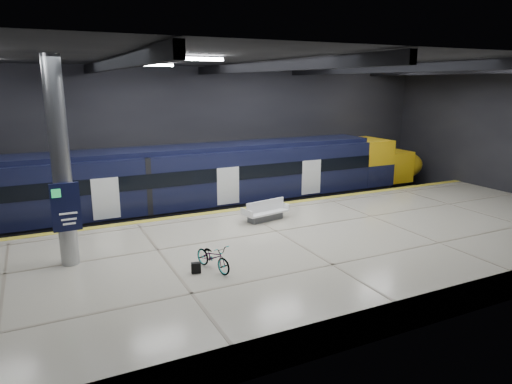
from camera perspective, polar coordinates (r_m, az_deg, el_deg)
ground at (r=20.29m, az=1.18°, el=-7.03°), size 30.00×30.00×0.00m
room_shell at (r=19.05m, az=1.26°, el=9.30°), size 30.10×16.10×8.05m
platform at (r=18.05m, az=4.85°, el=-7.88°), size 30.00×11.00×1.10m
safety_strip at (r=22.30m, az=-2.02°, el=-2.13°), size 30.00×0.40×0.01m
rails at (r=25.03m, az=-4.57°, el=-2.85°), size 30.00×1.52×0.16m
train at (r=24.12m, az=-7.44°, el=1.30°), size 29.40×2.84×3.79m
bench at (r=20.42m, az=1.17°, el=-2.67°), size 2.22×1.24×0.93m
bicycle at (r=15.18m, az=-5.38°, el=-8.07°), size 1.06×1.81×0.90m
pannier_bag at (r=15.10m, az=-7.51°, el=-9.38°), size 0.33×0.24×0.35m
info_column at (r=16.10m, az=-23.17°, el=2.92°), size 0.90×0.78×6.90m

